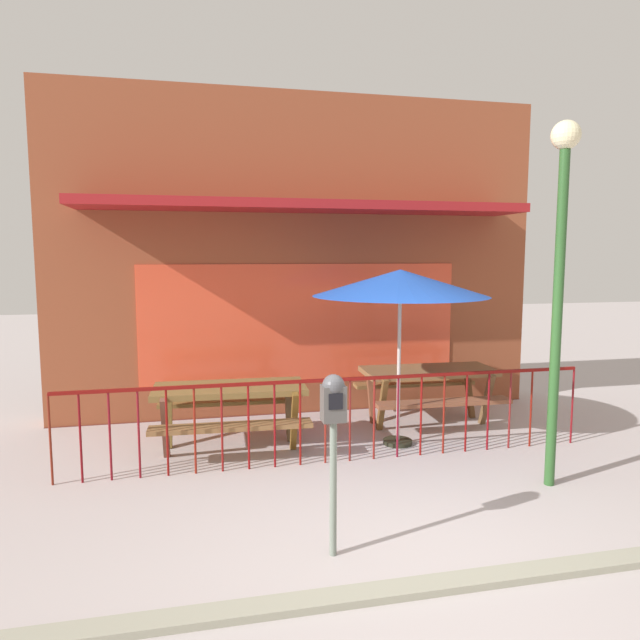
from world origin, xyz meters
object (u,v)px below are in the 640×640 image
object	(u,v)px
picnic_table_left	(230,399)
picnic_table_right	(428,380)
patio_umbrella	(400,284)
parking_meter_near	(333,417)
street_lamp	(560,250)

from	to	relation	value
picnic_table_left	picnic_table_right	world-z (taller)	same
patio_umbrella	picnic_table_right	bearing A→B (deg)	45.92
picnic_table_left	picnic_table_right	bearing A→B (deg)	9.28
picnic_table_left	parking_meter_near	world-z (taller)	parking_meter_near
picnic_table_right	patio_umbrella	world-z (taller)	patio_umbrella
picnic_table_right	patio_umbrella	distance (m)	1.71
picnic_table_left	parking_meter_near	xyz separation A→B (m)	(0.62, -2.65, 0.50)
parking_meter_near	picnic_table_left	bearing A→B (deg)	103.19
parking_meter_near	patio_umbrella	bearing A→B (deg)	59.24
patio_umbrella	street_lamp	world-z (taller)	street_lamp
picnic_table_right	street_lamp	size ratio (longest dim) A/B	0.51
picnic_table_left	street_lamp	xyz separation A→B (m)	(3.11, -1.80, 1.77)
street_lamp	patio_umbrella	bearing A→B (deg)	125.25
patio_umbrella	parking_meter_near	world-z (taller)	patio_umbrella
parking_meter_near	street_lamp	world-z (taller)	street_lamp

